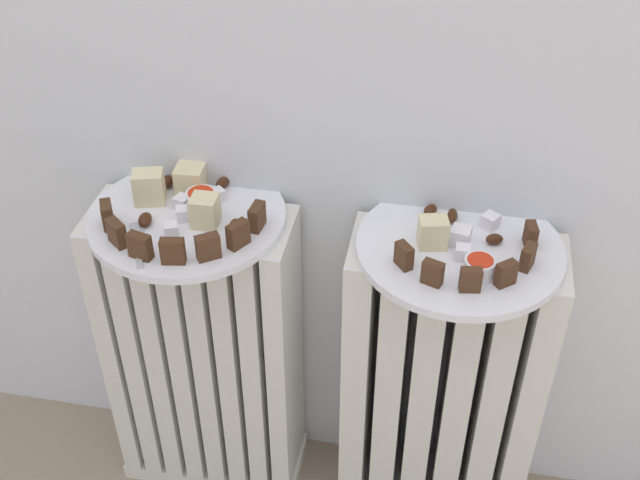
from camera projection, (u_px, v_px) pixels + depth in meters
radiator_left at (205, 358)px, 1.32m from camera, size 0.31×0.13×0.56m
radiator_right at (440, 390)px, 1.26m from camera, size 0.31×0.13×0.56m
plate_left at (187, 217)px, 1.14m from camera, size 0.28×0.28×0.01m
plate_right at (460, 248)px, 1.08m from camera, size 0.28×0.28×0.01m
dark_cake_slice_left_0 at (107, 215)px, 1.10m from camera, size 0.03×0.03×0.04m
dark_cake_slice_left_1 at (117, 233)px, 1.07m from camera, size 0.03×0.03×0.04m
dark_cake_slice_left_2 at (140, 246)px, 1.05m from camera, size 0.03×0.02×0.04m
dark_cake_slice_left_3 at (173, 251)px, 1.04m from camera, size 0.03×0.02×0.04m
dark_cake_slice_left_4 at (208, 247)px, 1.05m from camera, size 0.03×0.03×0.04m
dark_cake_slice_left_5 at (238, 235)px, 1.07m from camera, size 0.03×0.03×0.04m
dark_cake_slice_left_6 at (257, 217)px, 1.10m from camera, size 0.02×0.03×0.04m
marble_cake_slice_left_0 at (205, 211)px, 1.10m from camera, size 0.04×0.04×0.04m
marble_cake_slice_left_1 at (191, 179)px, 1.17m from camera, size 0.04×0.04×0.04m
marble_cake_slice_left_2 at (149, 187)px, 1.14m from camera, size 0.05×0.04×0.05m
turkish_delight_left_0 at (183, 214)px, 1.12m from camera, size 0.02×0.02×0.02m
turkish_delight_left_1 at (171, 230)px, 1.09m from camera, size 0.02×0.02×0.02m
turkish_delight_left_2 at (218, 195)px, 1.16m from camera, size 0.03×0.03×0.02m
turkish_delight_left_3 at (182, 203)px, 1.14m from camera, size 0.03×0.03×0.02m
medjool_date_left_0 at (145, 220)px, 1.11m from camera, size 0.02×0.03×0.01m
medjool_date_left_1 at (235, 226)px, 1.10m from camera, size 0.02×0.03×0.02m
medjool_date_left_2 at (167, 182)px, 1.18m from camera, size 0.03×0.03×0.02m
medjool_date_left_3 at (223, 182)px, 1.18m from camera, size 0.03×0.03×0.02m
jam_bowl_left at (201, 199)px, 1.14m from camera, size 0.04×0.04×0.02m
dark_cake_slice_right_0 at (404, 256)px, 1.03m from camera, size 0.03×0.03×0.03m
dark_cake_slice_right_1 at (433, 273)px, 1.01m from camera, size 0.03×0.02×0.03m
dark_cake_slice_right_2 at (471, 280)px, 1.00m from camera, size 0.03×0.02×0.03m
dark_cake_slice_right_3 at (506, 274)px, 1.01m from camera, size 0.03×0.03×0.03m
dark_cake_slice_right_4 at (528, 257)px, 1.03m from camera, size 0.02×0.03×0.03m
dark_cake_slice_right_5 at (531, 235)px, 1.07m from camera, size 0.02×0.03×0.03m
marble_cake_slice_right_0 at (433, 233)px, 1.06m from camera, size 0.04×0.04×0.04m
turkish_delight_right_0 at (463, 253)px, 1.05m from camera, size 0.02×0.02×0.02m
turkish_delight_right_1 at (461, 236)px, 1.07m from camera, size 0.03×0.03×0.03m
turkish_delight_right_2 at (490, 221)px, 1.10m from camera, size 0.03×0.03×0.02m
medjool_date_right_0 at (430, 210)px, 1.13m from camera, size 0.03×0.03×0.02m
medjool_date_right_1 at (494, 239)px, 1.08m from camera, size 0.03×0.02×0.02m
medjool_date_right_2 at (452, 216)px, 1.12m from camera, size 0.02×0.03×0.02m
jam_bowl_right at (479, 266)px, 1.02m from camera, size 0.04×0.04×0.03m
fork at (138, 241)px, 1.08m from camera, size 0.05×0.10×0.00m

